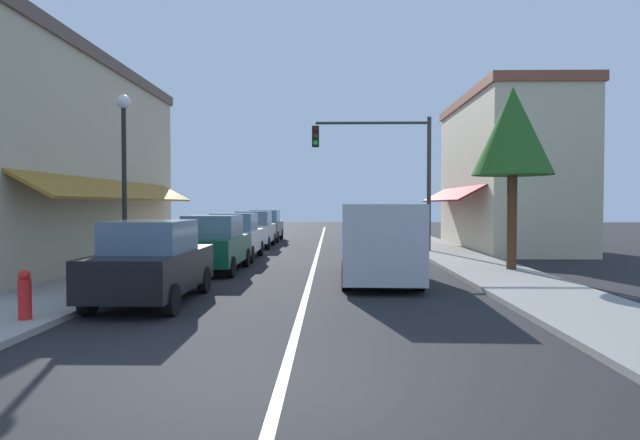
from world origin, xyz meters
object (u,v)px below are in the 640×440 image
(tree_right_near, at_px, (513,133))
(parked_car_distant_left, at_px, (265,226))
(parked_car_third_left, at_px, (235,236))
(fire_hydrant, at_px, (25,295))
(parked_car_nearest_left, at_px, (152,262))
(traffic_signal_mast_arm, at_px, (389,160))
(parked_car_second_left, at_px, (214,244))
(street_lamp_left_near, at_px, (124,158))
(parked_car_far_left, at_px, (254,229))
(van_in_lane, at_px, (379,240))

(tree_right_near, bearing_deg, parked_car_distant_left, 123.11)
(parked_car_third_left, relative_size, fire_hydrant, 4.71)
(parked_car_nearest_left, bearing_deg, fire_hydrant, -123.98)
(fire_hydrant, bearing_deg, parked_car_third_left, 82.03)
(parked_car_nearest_left, height_order, traffic_signal_mast_arm, traffic_signal_mast_arm)
(parked_car_second_left, xyz_separation_m, street_lamp_left_near, (-1.74, -2.77, 2.45))
(parked_car_far_left, height_order, van_in_lane, van_in_lane)
(parked_car_far_left, xyz_separation_m, tree_right_near, (9.31, -9.71, 3.42))
(tree_right_near, xyz_separation_m, fire_hydrant, (-10.86, -7.54, -3.75))
(traffic_signal_mast_arm, bearing_deg, parked_car_third_left, -156.33)
(parked_car_nearest_left, distance_m, parked_car_second_left, 5.42)
(parked_car_second_left, relative_size, tree_right_near, 0.72)
(parked_car_nearest_left, relative_size, street_lamp_left_near, 0.83)
(parked_car_distant_left, relative_size, traffic_signal_mast_arm, 0.70)
(parked_car_second_left, xyz_separation_m, tree_right_near, (9.23, -0.10, 3.42))
(parked_car_distant_left, height_order, street_lamp_left_near, street_lamp_left_near)
(parked_car_nearest_left, distance_m, street_lamp_left_near, 3.94)
(parked_car_third_left, bearing_deg, fire_hydrant, -97.97)
(van_in_lane, distance_m, fire_hydrant, 8.67)
(parked_car_third_left, xyz_separation_m, parked_car_distant_left, (-0.08, 10.30, 0.00))
(parked_car_far_left, distance_m, fire_hydrant, 17.33)
(parked_car_far_left, xyz_separation_m, parked_car_distant_left, (-0.02, 4.59, 0.00))
(parked_car_nearest_left, bearing_deg, van_in_lane, 32.82)
(parked_car_far_left, relative_size, parked_car_distant_left, 1.00)
(parked_car_third_left, xyz_separation_m, van_in_lane, (5.00, -5.97, 0.27))
(parked_car_second_left, xyz_separation_m, traffic_signal_mast_arm, (6.16, 6.60, 3.12))
(parked_car_far_left, bearing_deg, parked_car_second_left, -89.97)
(parked_car_nearest_left, xyz_separation_m, fire_hydrant, (-1.49, -2.23, -0.33))
(parked_car_nearest_left, xyz_separation_m, tree_right_near, (9.37, 5.32, 3.42))
(parked_car_third_left, relative_size, street_lamp_left_near, 0.83)
(parked_car_far_left, bearing_deg, tree_right_near, -46.69)
(parked_car_nearest_left, relative_size, parked_car_far_left, 1.00)
(traffic_signal_mast_arm, bearing_deg, fire_hydrant, -118.67)
(van_in_lane, bearing_deg, parked_car_second_left, 158.91)
(tree_right_near, relative_size, fire_hydrant, 6.55)
(parked_car_third_left, height_order, van_in_lane, van_in_lane)
(parked_car_nearest_left, distance_m, parked_car_distant_left, 19.62)
(parked_car_distant_left, bearing_deg, tree_right_near, -56.93)
(van_in_lane, relative_size, traffic_signal_mast_arm, 0.89)
(parked_car_far_left, bearing_deg, van_in_lane, -67.05)
(traffic_signal_mast_arm, xyz_separation_m, tree_right_near, (3.07, -6.70, 0.30))
(parked_car_nearest_left, xyz_separation_m, parked_car_far_left, (0.06, 15.03, 0.00))
(parked_car_far_left, height_order, tree_right_near, tree_right_near)
(parked_car_third_left, height_order, street_lamp_left_near, street_lamp_left_near)
(parked_car_far_left, bearing_deg, parked_car_distant_left, 89.71)
(parked_car_nearest_left, distance_m, van_in_lane, 6.13)
(parked_car_second_left, height_order, van_in_lane, van_in_lane)
(traffic_signal_mast_arm, height_order, street_lamp_left_near, traffic_signal_mast_arm)
(parked_car_nearest_left, relative_size, van_in_lane, 0.79)
(parked_car_third_left, height_order, parked_car_far_left, same)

